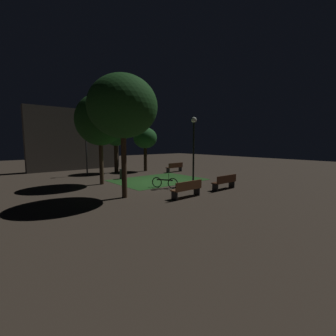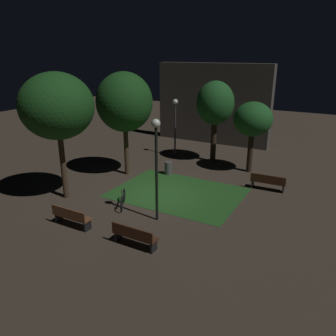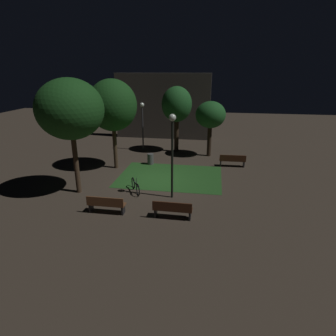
% 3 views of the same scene
% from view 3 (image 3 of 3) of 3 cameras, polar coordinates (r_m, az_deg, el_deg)
% --- Properties ---
extents(ground_plane, '(60.00, 60.00, 0.00)m').
position_cam_3_polar(ground_plane, '(17.55, -2.01, -2.44)').
color(ground_plane, '#3D3328').
extents(grass_lawn, '(6.47, 4.79, 0.01)m').
position_cam_3_polar(grass_lawn, '(18.13, 0.44, -1.68)').
color(grass_lawn, '#23511E').
rests_on(grass_lawn, ground).
extents(bench_back_row, '(1.80, 0.49, 0.88)m').
position_cam_3_polar(bench_back_row, '(13.77, -12.35, -7.08)').
color(bench_back_row, brown).
rests_on(bench_back_row, ground).
extents(bench_path_side, '(1.80, 0.49, 0.88)m').
position_cam_3_polar(bench_path_side, '(13.00, 0.89, -8.26)').
color(bench_path_side, '#422314').
rests_on(bench_path_side, ground).
extents(bench_by_lamp, '(1.82, 0.54, 0.88)m').
position_cam_3_polar(bench_by_lamp, '(20.30, 12.84, 1.55)').
color(bench_by_lamp, '#422314').
rests_on(bench_by_lamp, ground).
extents(tree_back_right, '(2.28, 2.28, 4.25)m').
position_cam_3_polar(tree_back_right, '(22.02, 8.55, 10.43)').
color(tree_back_right, '#2D2116').
rests_on(tree_back_right, ground).
extents(tree_lawn_side, '(3.18, 3.18, 5.95)m').
position_cam_3_polar(tree_lawn_side, '(19.11, -11.11, 12.22)').
color(tree_lawn_side, '#423021').
rests_on(tree_lawn_side, ground).
extents(tree_tall_center, '(3.43, 3.43, 6.12)m').
position_cam_3_polar(tree_tall_center, '(15.46, -19.11, 11.04)').
color(tree_tall_center, '#423021').
rests_on(tree_tall_center, ground).
extents(tree_left_canopy, '(2.41, 2.41, 5.26)m').
position_cam_3_polar(tree_left_canopy, '(22.97, 1.76, 12.57)').
color(tree_left_canopy, '#2D2116').
rests_on(tree_left_canopy, ground).
extents(lamp_post_near_wall, '(0.36, 0.36, 4.44)m').
position_cam_3_polar(lamp_post_near_wall, '(14.24, 0.86, 5.20)').
color(lamp_post_near_wall, black).
rests_on(lamp_post_near_wall, ground).
extents(lamp_post_path_center, '(0.36, 0.36, 3.96)m').
position_cam_3_polar(lamp_post_path_center, '(23.54, -5.18, 10.03)').
color(lamp_post_path_center, '#333338').
rests_on(lamp_post_path_center, ground).
extents(trash_bin, '(0.44, 0.44, 0.78)m').
position_cam_3_polar(trash_bin, '(20.38, -3.54, 1.82)').
color(trash_bin, '#4C4C4C').
rests_on(trash_bin, ground).
extents(bicycle, '(0.91, 1.51, 0.93)m').
position_cam_3_polar(bicycle, '(15.90, -6.55, -3.61)').
color(bicycle, black).
rests_on(bicycle, ground).
extents(building_wall_backdrop, '(9.16, 0.80, 6.17)m').
position_cam_3_polar(building_wall_backdrop, '(28.00, -1.13, 12.27)').
color(building_wall_backdrop, '#4C4742').
rests_on(building_wall_backdrop, ground).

